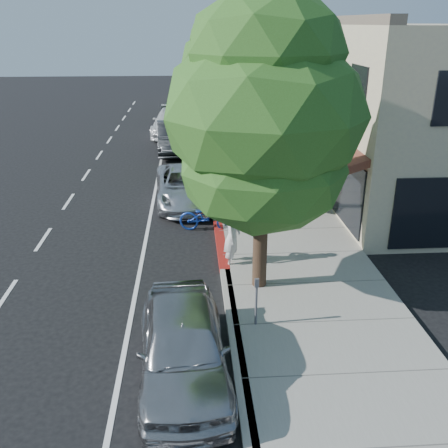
{
  "coord_description": "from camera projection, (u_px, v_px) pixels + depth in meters",
  "views": [
    {
      "loc": [
        -0.94,
        -14.43,
        7.07
      ],
      "look_at": [
        0.01,
        -0.33,
        1.35
      ],
      "focal_mm": 40.0,
      "sensor_mm": 36.0,
      "label": 1
    }
  ],
  "objects": [
    {
      "name": "street_tree_0",
      "position": [
        264.0,
        118.0,
        12.44
      ],
      "size": [
        5.17,
        5.17,
        7.98
      ],
      "color": "black",
      "rests_on": "ground"
    },
    {
      "name": "street_tree_2",
      "position": [
        228.0,
        84.0,
        23.73
      ],
      "size": [
        4.84,
        4.84,
        7.19
      ],
      "color": "black",
      "rests_on": "ground"
    },
    {
      "name": "near_car_a",
      "position": [
        183.0,
        345.0,
        10.45
      ],
      "size": [
        2.11,
        4.7,
        1.57
      ],
      "primitive_type": "imported",
      "rotation": [
        0.0,
        0.0,
        0.06
      ],
      "color": "#A1A1A5",
      "rests_on": "ground"
    },
    {
      "name": "silver_suv",
      "position": [
        186.0,
        186.0,
        20.79
      ],
      "size": [
        2.79,
        5.48,
        1.48
      ],
      "primitive_type": "imported",
      "rotation": [
        0.0,
        0.0,
        0.06
      ],
      "color": "silver",
      "rests_on": "ground"
    },
    {
      "name": "street_tree_5",
      "position": [
        211.0,
        58.0,
        40.34
      ],
      "size": [
        4.8,
        4.8,
        7.3
      ],
      "color": "black",
      "rests_on": "ground"
    },
    {
      "name": "ground",
      "position": [
        223.0,
        259.0,
        16.05
      ],
      "size": [
        120.0,
        120.0,
        0.0
      ],
      "primitive_type": "plane",
      "color": "black",
      "rests_on": "ground"
    },
    {
      "name": "curb",
      "position": [
        212.0,
        183.0,
        23.42
      ],
      "size": [
        0.3,
        56.0,
        0.15
      ],
      "primitive_type": "cube",
      "color": "#9E998E",
      "rests_on": "ground"
    },
    {
      "name": "cyclist",
      "position": [
        232.0,
        236.0,
        15.22
      ],
      "size": [
        0.63,
        0.82,
        2.01
      ],
      "primitive_type": "imported",
      "rotation": [
        0.0,
        0.0,
        1.36
      ],
      "color": "silver",
      "rests_on": "ground"
    },
    {
      "name": "bicycle",
      "position": [
        208.0,
        217.0,
        18.01
      ],
      "size": [
        2.18,
        1.14,
        1.09
      ],
      "primitive_type": "imported",
      "rotation": [
        0.0,
        0.0,
        1.36
      ],
      "color": "#1739A0",
      "rests_on": "ground"
    },
    {
      "name": "storefront_building",
      "position": [
        354.0,
        82.0,
        31.99
      ],
      "size": [
        10.0,
        36.0,
        7.0
      ],
      "primitive_type": "cube",
      "color": "tan",
      "rests_on": "ground"
    },
    {
      "name": "street_tree_3",
      "position": [
        220.0,
        66.0,
        29.13
      ],
      "size": [
        4.78,
        4.78,
        7.68
      ],
      "color": "black",
      "rests_on": "ground"
    },
    {
      "name": "street_tree_4",
      "position": [
        215.0,
        67.0,
        34.89
      ],
      "size": [
        4.07,
        4.07,
        6.74
      ],
      "color": "black",
      "rests_on": "ground"
    },
    {
      "name": "dark_suv_far",
      "position": [
        174.0,
        114.0,
        36.54
      ],
      "size": [
        2.45,
        5.1,
        1.68
      ],
      "primitive_type": "imported",
      "rotation": [
        0.0,
        0.0,
        0.1
      ],
      "color": "black",
      "rests_on": "ground"
    },
    {
      "name": "pedestrian",
      "position": [
        274.0,
        161.0,
        23.28
      ],
      "size": [
        1.13,
        1.03,
        1.87
      ],
      "primitive_type": "imported",
      "rotation": [
        0.0,
        0.0,
        3.59
      ],
      "color": "black",
      "rests_on": "sidewalk"
    },
    {
      "name": "curb_red_segment",
      "position": [
        221.0,
        244.0,
        16.95
      ],
      "size": [
        0.32,
        4.0,
        0.15
      ],
      "primitive_type": "cube",
      "color": "maroon",
      "rests_on": "ground"
    },
    {
      "name": "dark_sedan",
      "position": [
        173.0,
        137.0,
        29.02
      ],
      "size": [
        2.14,
        5.31,
        1.71
      ],
      "primitive_type": "imported",
      "rotation": [
        0.0,
        0.0,
        0.06
      ],
      "color": "black",
      "rests_on": "ground"
    },
    {
      "name": "sidewalk",
      "position": [
        260.0,
        182.0,
        23.57
      ],
      "size": [
        4.6,
        56.0,
        0.15
      ],
      "primitive_type": "cube",
      "color": "gray",
      "rests_on": "ground"
    },
    {
      "name": "street_tree_1",
      "position": [
        240.0,
        90.0,
        18.01
      ],
      "size": [
        4.14,
        4.14,
        7.58
      ],
      "color": "black",
      "rests_on": "ground"
    },
    {
      "name": "white_pickup",
      "position": [
        171.0,
        122.0,
        33.63
      ],
      "size": [
        2.73,
        5.9,
        1.67
      ],
      "primitive_type": "imported",
      "rotation": [
        0.0,
        0.0,
        -0.07
      ],
      "color": "silver",
      "rests_on": "ground"
    }
  ]
}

